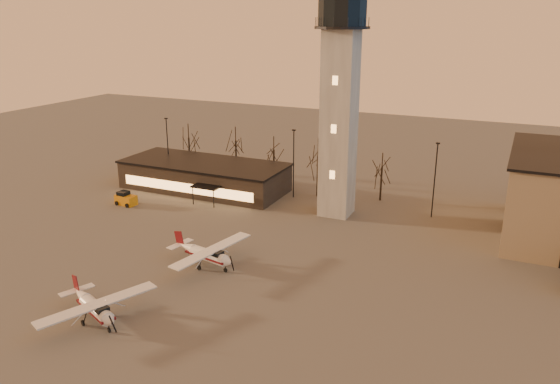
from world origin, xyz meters
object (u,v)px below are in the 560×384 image
object	(u,v)px
control_tower	(340,92)
cessna_front	(97,312)
cessna_rear	(210,258)
service_cart	(126,200)
terminal	(204,176)

from	to	relation	value
control_tower	cessna_front	size ratio (longest dim) A/B	3.14
control_tower	cessna_rear	distance (m)	27.00
cessna_rear	service_cart	distance (m)	24.71
control_tower	service_cart	world-z (taller)	control_tower
service_cart	cessna_rear	bearing A→B (deg)	-24.36
terminal	service_cart	size ratio (longest dim) A/B	8.10
cessna_front	cessna_rear	world-z (taller)	cessna_rear
control_tower	cessna_front	distance (m)	39.27
cessna_front	service_cart	bearing A→B (deg)	148.90
terminal	service_cart	xyz separation A→B (m)	(-6.30, -10.90, -1.43)
cessna_front	service_cart	distance (m)	31.75
terminal	cessna_rear	distance (m)	27.70
terminal	cessna_front	xyz separation A→B (m)	(12.11, -36.76, -1.15)
cessna_rear	terminal	bearing A→B (deg)	134.73
terminal	control_tower	bearing A→B (deg)	-5.15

